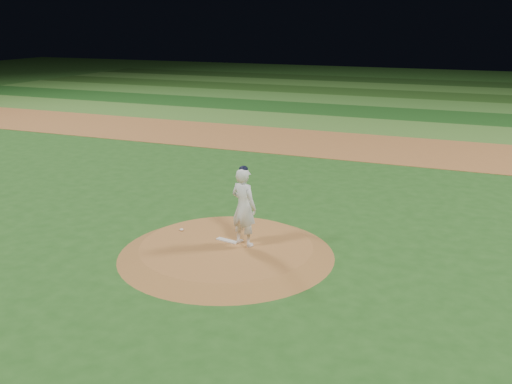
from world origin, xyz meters
TOP-DOWN VIEW (x-y plane):
  - ground at (0.00, 0.00)m, footprint 120.00×120.00m
  - infield_dirt_band at (0.00, 14.00)m, footprint 70.00×6.00m
  - outfield_stripe_0 at (0.00, 19.50)m, footprint 70.00×5.00m
  - outfield_stripe_1 at (0.00, 24.50)m, footprint 70.00×5.00m
  - outfield_stripe_2 at (0.00, 29.50)m, footprint 70.00×5.00m
  - outfield_stripe_3 at (0.00, 34.50)m, footprint 70.00×5.00m
  - outfield_stripe_4 at (0.00, 39.50)m, footprint 70.00×5.00m
  - outfield_stripe_5 at (0.00, 44.50)m, footprint 70.00×5.00m
  - pitchers_mound at (0.00, 0.00)m, footprint 5.50×5.50m
  - pitching_rubber at (-0.10, 0.25)m, footprint 0.63×0.27m
  - rosin_bag at (-1.57, 0.48)m, footprint 0.11×0.11m
  - pitcher_on_mound at (0.39, 0.22)m, footprint 0.84×0.67m

SIDE VIEW (x-z plane):
  - ground at x=0.00m, z-range 0.00..0.00m
  - outfield_stripe_0 at x=0.00m, z-range 0.00..0.02m
  - outfield_stripe_1 at x=0.00m, z-range 0.00..0.02m
  - outfield_stripe_2 at x=0.00m, z-range 0.00..0.02m
  - outfield_stripe_3 at x=0.00m, z-range 0.00..0.02m
  - outfield_stripe_4 at x=0.00m, z-range 0.00..0.02m
  - outfield_stripe_5 at x=0.00m, z-range 0.00..0.02m
  - infield_dirt_band at x=0.00m, z-range 0.00..0.02m
  - pitchers_mound at x=0.00m, z-range 0.00..0.25m
  - pitching_rubber at x=-0.10m, z-range 0.25..0.28m
  - rosin_bag at x=-1.57m, z-range 0.25..0.31m
  - pitcher_on_mound at x=0.39m, z-range 0.23..2.30m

